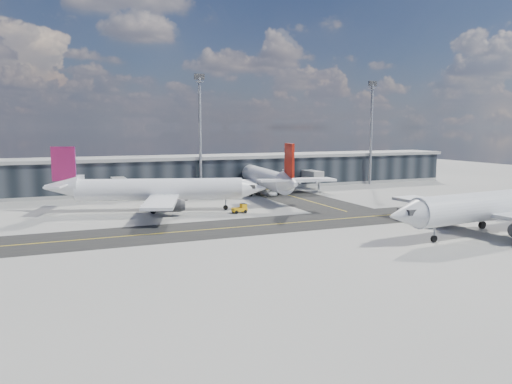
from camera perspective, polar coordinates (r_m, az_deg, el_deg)
ground at (r=79.99m, az=3.35°, el=-4.20°), size 300.00×300.00×0.00m
taxiway_lanes at (r=91.17m, az=2.63°, el=-2.76°), size 180.00×63.00×0.03m
terminal_concourse at (r=130.59m, az=-7.16°, el=2.07°), size 152.00×19.80×8.80m
floodlight_masts at (r=123.35m, az=-6.41°, el=7.13°), size 102.50×0.70×28.90m
airliner_af at (r=98.07m, az=-11.27°, el=0.26°), size 41.40×35.68×12.50m
airliner_redtail at (r=117.68m, az=0.87°, el=1.64°), size 37.30×43.65×12.92m
airliner_near at (r=84.73m, az=26.14°, el=-1.34°), size 44.04×37.59×13.04m
baggage_tug at (r=94.21m, az=-1.76°, el=-1.89°), size 2.90×1.66×1.75m
service_van at (r=118.04m, az=1.48°, el=-0.09°), size 3.06×5.32×1.40m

